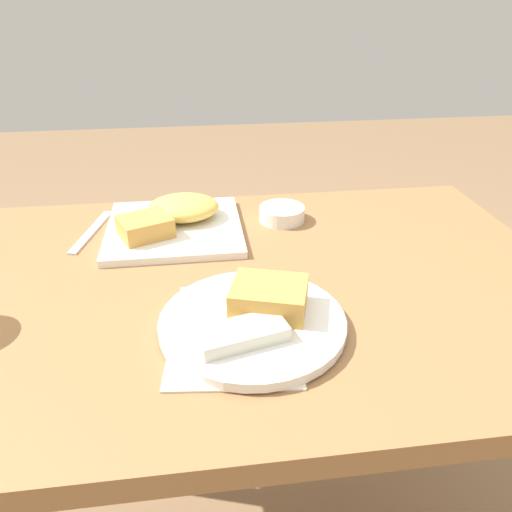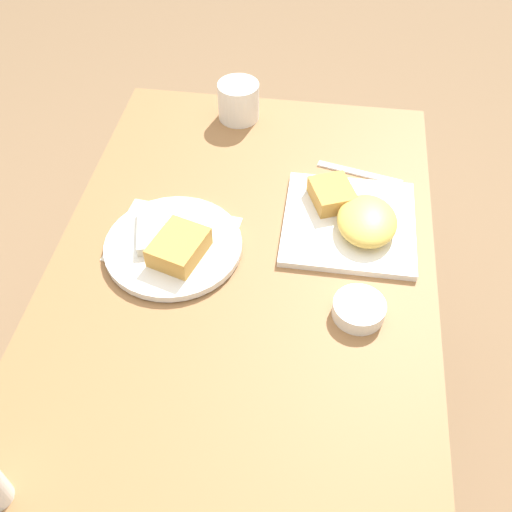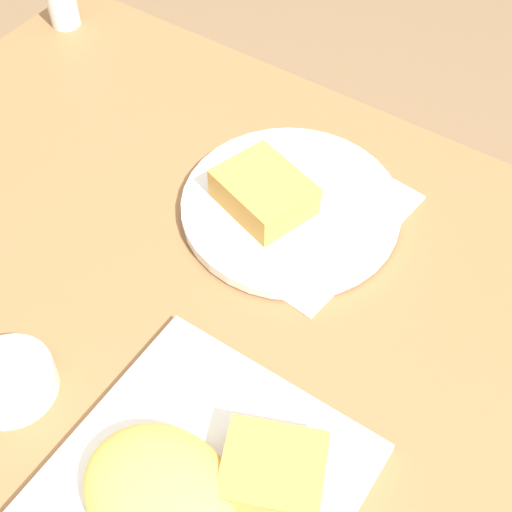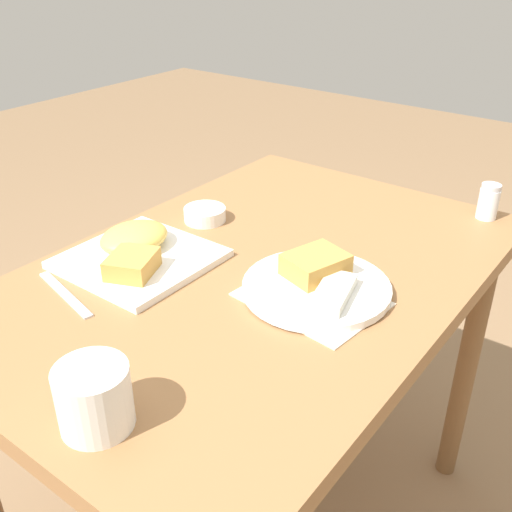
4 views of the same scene
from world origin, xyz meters
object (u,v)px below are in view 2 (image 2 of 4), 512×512
butter_knife (360,173)px  plate_square_near (353,218)px  plate_oval_far (173,245)px  coffee_mug (239,101)px  sauce_ramekin (359,309)px

butter_knife → plate_square_near: bearing=99.3°
plate_square_near → butter_knife: (0.16, -0.01, -0.02)m
plate_oval_far → coffee_mug: 0.44m
plate_oval_far → plate_square_near: bearing=-70.9°
plate_square_near → coffee_mug: (0.33, 0.28, 0.02)m
plate_oval_far → sauce_ramekin: size_ratio=2.85×
coffee_mug → plate_oval_far: bearing=173.1°
sauce_ramekin → butter_knife: (0.37, 0.01, -0.01)m
plate_oval_far → sauce_ramekin: plate_oval_far is taller
plate_square_near → sauce_ramekin: bearing=-175.5°
plate_oval_far → sauce_ramekin: bearing=-105.9°
plate_oval_far → sauce_ramekin: 0.36m
plate_oval_far → coffee_mug: (0.44, -0.05, 0.03)m
plate_square_near → coffee_mug: 0.43m
plate_square_near → sauce_ramekin: 0.21m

